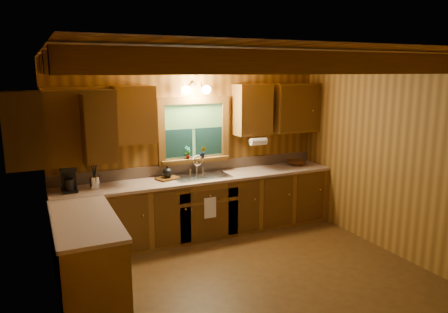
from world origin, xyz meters
name	(u,v)px	position (x,y,z in m)	size (l,w,h in m)	color
room	(254,174)	(0.00, 0.00, 1.30)	(4.20, 4.20, 4.20)	#4B2F12
ceiling_beams	(256,65)	(0.00, 0.00, 2.49)	(4.20, 2.54, 0.18)	brown
base_cabinets	(177,218)	(-0.49, 1.28, 0.43)	(4.20, 2.22, 0.86)	brown
countertop	(177,187)	(-0.48, 1.29, 0.88)	(4.20, 2.24, 0.04)	tan
backsplash	(194,167)	(0.00, 1.89, 0.98)	(4.20, 0.02, 0.16)	tan
dishwasher_panel	(113,247)	(-1.47, 0.68, 0.43)	(0.02, 0.60, 0.80)	white
upper_cabinets	(166,116)	(-0.56, 1.42, 1.84)	(4.19, 1.77, 0.78)	brown
window	(194,132)	(0.00, 1.87, 1.53)	(1.12, 0.08, 1.00)	brown
window_sill	(195,159)	(0.00, 1.82, 1.12)	(1.06, 0.14, 0.04)	brown
wall_sconce	(196,90)	(0.00, 1.75, 2.16)	(0.45, 0.21, 0.17)	black
paper_towel_roll	(258,142)	(0.92, 1.53, 1.37)	(0.11, 0.11, 0.27)	white
dish_towel	(210,208)	(0.00, 1.26, 0.52)	(0.18, 0.01, 0.30)	white
sink	(201,179)	(0.00, 1.60, 0.86)	(0.82, 0.48, 0.43)	silver
coffee_maker	(68,179)	(-1.83, 1.61, 1.06)	(0.19, 0.24, 0.33)	black
utensil_crock	(95,182)	(-1.52, 1.60, 0.99)	(0.13, 0.13, 0.37)	silver
cutting_board	(168,178)	(-0.50, 1.66, 0.91)	(0.30, 0.22, 0.03)	#503111
teakettle	(167,173)	(-0.50, 1.66, 1.00)	(0.14, 0.14, 0.17)	black
wicker_basket	(296,163)	(1.71, 1.65, 0.94)	(0.33, 0.33, 0.08)	#48230C
potted_plant_left	(188,152)	(-0.13, 1.81, 1.24)	(0.10, 0.07, 0.20)	#503111
potted_plant_right	(203,152)	(0.11, 1.78, 1.23)	(0.10, 0.08, 0.18)	#503111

